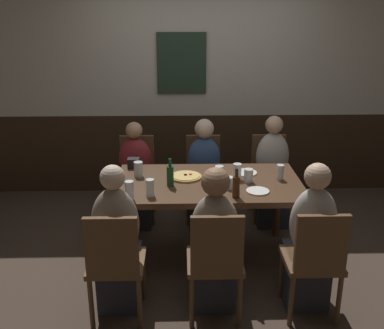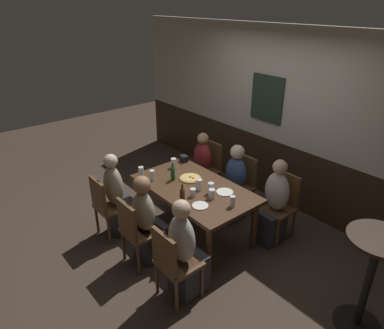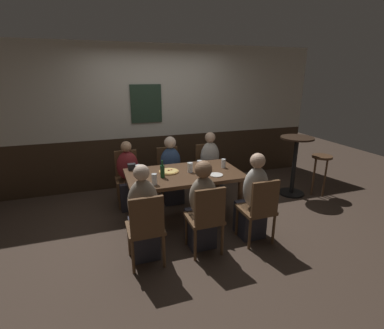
{
  "view_description": "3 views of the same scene",
  "coord_description": "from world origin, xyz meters",
  "px_view_note": "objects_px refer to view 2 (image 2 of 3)",
  "views": [
    {
      "loc": [
        -0.24,
        -3.69,
        2.19
      ],
      "look_at": [
        -0.14,
        0.12,
        0.85
      ],
      "focal_mm": 42.74,
      "sensor_mm": 36.0,
      "label": 1
    },
    {
      "loc": [
        2.94,
        -2.49,
        2.89
      ],
      "look_at": [
        0.01,
        -0.05,
        1.07
      ],
      "focal_mm": 32.58,
      "sensor_mm": 36.0,
      "label": 2
    },
    {
      "loc": [
        -1.11,
        -3.63,
        2.07
      ],
      "look_at": [
        0.12,
        0.01,
        0.85
      ],
      "focal_mm": 26.5,
      "sensor_mm": 36.0,
      "label": 3
    }
  ],
  "objects_px": {
    "chair_left_far": "(208,166)",
    "pint_glass_pale": "(193,193)",
    "chair_left_near": "(107,204)",
    "person_left_far": "(200,172)",
    "beer_bottle_brown": "(182,195)",
    "plate_white_large": "(225,192)",
    "pint_glass_amber": "(211,189)",
    "chair_right_far": "(281,202)",
    "chair_mid_far": "(241,182)",
    "person_right_far": "(273,208)",
    "chair_right_near": "(173,261)",
    "beer_bottle_green": "(173,173)",
    "person_mid_far": "(233,188)",
    "person_mid_near": "(148,225)",
    "side_bar_table": "(370,276)",
    "pizza": "(190,178)",
    "condiment_caddy": "(184,159)",
    "person_left_near": "(118,200)",
    "beer_glass_tall": "(232,202)",
    "pint_glass_stout": "(174,164)",
    "highball_clear": "(212,194)",
    "tumbler_short": "(199,185)",
    "plate_white_small": "(200,206)",
    "dining_table": "(194,192)",
    "tumbler_water": "(152,176)",
    "person_right_near": "(185,255)",
    "chair_mid_near": "(136,229)"
  },
  "relations": [
    {
      "from": "chair_left_far",
      "to": "pint_glass_pale",
      "type": "relative_size",
      "value": 8.76
    },
    {
      "from": "chair_left_near",
      "to": "person_left_far",
      "type": "height_order",
      "value": "person_left_far"
    },
    {
      "from": "chair_left_far",
      "to": "person_left_far",
      "type": "bearing_deg",
      "value": -90.0
    },
    {
      "from": "beer_bottle_brown",
      "to": "plate_white_large",
      "type": "distance_m",
      "value": 0.57
    },
    {
      "from": "pint_glass_amber",
      "to": "beer_bottle_brown",
      "type": "xyz_separation_m",
      "value": [
        -0.06,
        -0.4,
        0.03
      ]
    },
    {
      "from": "chair_left_near",
      "to": "chair_right_far",
      "type": "xyz_separation_m",
      "value": [
        1.41,
        1.76,
        0.0
      ]
    },
    {
      "from": "chair_left_near",
      "to": "chair_mid_far",
      "type": "relative_size",
      "value": 1.0
    },
    {
      "from": "person_right_far",
      "to": "chair_right_near",
      "type": "bearing_deg",
      "value": -90.0
    },
    {
      "from": "person_left_far",
      "to": "beer_bottle_green",
      "type": "xyz_separation_m",
      "value": [
        0.38,
        -0.8,
        0.38
      ]
    },
    {
      "from": "person_mid_far",
      "to": "pint_glass_pale",
      "type": "bearing_deg",
      "value": -79.34
    },
    {
      "from": "person_mid_near",
      "to": "side_bar_table",
      "type": "height_order",
      "value": "person_mid_near"
    },
    {
      "from": "chair_left_near",
      "to": "person_left_far",
      "type": "bearing_deg",
      "value": 90.0
    },
    {
      "from": "chair_right_far",
      "to": "pizza",
      "type": "xyz_separation_m",
      "value": [
        -0.9,
        -0.79,
        0.26
      ]
    },
    {
      "from": "person_right_far",
      "to": "condiment_caddy",
      "type": "bearing_deg",
      "value": -166.21
    },
    {
      "from": "chair_left_far",
      "to": "person_left_near",
      "type": "bearing_deg",
      "value": -90.0
    },
    {
      "from": "chair_right_near",
      "to": "beer_glass_tall",
      "type": "distance_m",
      "value": 0.97
    },
    {
      "from": "pint_glass_stout",
      "to": "highball_clear",
      "type": "relative_size",
      "value": 1.15
    },
    {
      "from": "tumbler_short",
      "to": "condiment_caddy",
      "type": "xyz_separation_m",
      "value": [
        -0.78,
        0.37,
        -0.02
      ]
    },
    {
      "from": "person_mid_near",
      "to": "person_mid_far",
      "type": "distance_m",
      "value": 1.43
    },
    {
      "from": "person_left_far",
      "to": "side_bar_table",
      "type": "bearing_deg",
      "value": -8.49
    },
    {
      "from": "pint_glass_amber",
      "to": "person_left_far",
      "type": "bearing_deg",
      "value": 145.19
    },
    {
      "from": "highball_clear",
      "to": "plate_white_small",
      "type": "bearing_deg",
      "value": -78.18
    },
    {
      "from": "tumbler_short",
      "to": "condiment_caddy",
      "type": "relative_size",
      "value": 1.27
    },
    {
      "from": "chair_left_far",
      "to": "chair_mid_far",
      "type": "bearing_deg",
      "value": 0.0
    },
    {
      "from": "dining_table",
      "to": "tumbler_water",
      "type": "relative_size",
      "value": 11.31
    },
    {
      "from": "dining_table",
      "to": "person_left_far",
      "type": "bearing_deg",
      "value": 134.7
    },
    {
      "from": "tumbler_water",
      "to": "beer_glass_tall",
      "type": "height_order",
      "value": "tumbler_water"
    },
    {
      "from": "person_left_far",
      "to": "person_mid_far",
      "type": "xyz_separation_m",
      "value": [
        0.71,
        0.0,
        0.02
      ]
    },
    {
      "from": "person_mid_far",
      "to": "side_bar_table",
      "type": "xyz_separation_m",
      "value": [
        2.12,
        -0.42,
        0.15
      ]
    },
    {
      "from": "person_left_far",
      "to": "highball_clear",
      "type": "relative_size",
      "value": 9.19
    },
    {
      "from": "person_right_far",
      "to": "person_right_near",
      "type": "xyz_separation_m",
      "value": [
        0.0,
        -1.44,
        0.01
      ]
    },
    {
      "from": "beer_bottle_brown",
      "to": "pint_glass_amber",
      "type": "bearing_deg",
      "value": 82.0
    },
    {
      "from": "person_mid_far",
      "to": "plate_white_large",
      "type": "relative_size",
      "value": 5.34
    },
    {
      "from": "condiment_caddy",
      "to": "chair_right_near",
      "type": "bearing_deg",
      "value": -42.07
    },
    {
      "from": "person_mid_far",
      "to": "pizza",
      "type": "height_order",
      "value": "person_mid_far"
    },
    {
      "from": "chair_mid_far",
      "to": "tumbler_water",
      "type": "relative_size",
      "value": 6.19
    },
    {
      "from": "chair_mid_near",
      "to": "beer_bottle_green",
      "type": "relative_size",
      "value": 3.66
    },
    {
      "from": "person_left_far",
      "to": "person_right_near",
      "type": "relative_size",
      "value": 0.93
    },
    {
      "from": "person_right_far",
      "to": "highball_clear",
      "type": "relative_size",
      "value": 9.65
    },
    {
      "from": "person_right_far",
      "to": "person_right_near",
      "type": "distance_m",
      "value": 1.44
    },
    {
      "from": "pint_glass_stout",
      "to": "plate_white_large",
      "type": "relative_size",
      "value": 0.65
    },
    {
      "from": "chair_mid_near",
      "to": "pint_glass_stout",
      "type": "bearing_deg",
      "value": 121.2
    },
    {
      "from": "person_mid_near",
      "to": "person_left_far",
      "type": "bearing_deg",
      "value": 116.28
    },
    {
      "from": "chair_right_far",
      "to": "beer_glass_tall",
      "type": "height_order",
      "value": "chair_right_far"
    },
    {
      "from": "chair_left_near",
      "to": "pint_glass_amber",
      "type": "relative_size",
      "value": 6.19
    },
    {
      "from": "tumbler_short",
      "to": "beer_bottle_brown",
      "type": "xyz_separation_m",
      "value": [
        0.11,
        -0.36,
        0.04
      ]
    },
    {
      "from": "person_mid_near",
      "to": "pint_glass_stout",
      "type": "xyz_separation_m",
      "value": [
        -0.62,
        0.86,
        0.31
      ]
    },
    {
      "from": "person_right_far",
      "to": "person_left_far",
      "type": "bearing_deg",
      "value": -179.91
    },
    {
      "from": "chair_right_far",
      "to": "condiment_caddy",
      "type": "bearing_deg",
      "value": -160.07
    },
    {
      "from": "dining_table",
      "to": "person_mid_near",
      "type": "xyz_separation_m",
      "value": [
        0.0,
        -0.72,
        -0.17
      ]
    }
  ]
}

